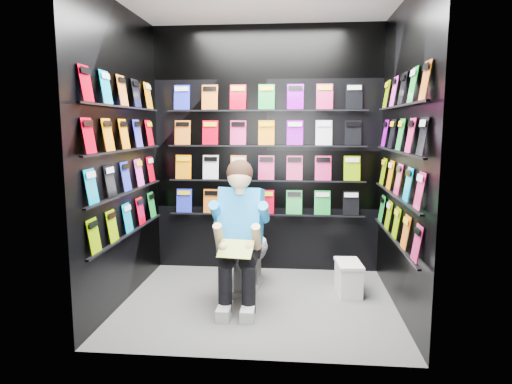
{
  "coord_description": "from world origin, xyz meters",
  "views": [
    {
      "loc": [
        0.34,
        -3.86,
        1.56
      ],
      "look_at": [
        -0.03,
        0.15,
        0.98
      ],
      "focal_mm": 32.0,
      "sensor_mm": 36.0,
      "label": 1
    }
  ],
  "objects": [
    {
      "name": "comics_left",
      "position": [
        -1.17,
        0.0,
        1.31
      ],
      "size": [
        0.06,
        1.7,
        1.37
      ],
      "primitive_type": null,
      "color": "#C20018",
      "rests_on": "wall_left"
    },
    {
      "name": "held_comic",
      "position": [
        -0.15,
        -0.33,
        0.58
      ],
      "size": [
        0.3,
        0.2,
        0.12
      ],
      "primitive_type": "cube",
      "rotation": [
        -0.96,
        0.0,
        -0.12
      ],
      "color": "green",
      "rests_on": "reader"
    },
    {
      "name": "wall_front",
      "position": [
        0.0,
        -1.0,
        1.3
      ],
      "size": [
        2.4,
        0.04,
        2.6
      ],
      "primitive_type": "cube",
      "color": "black",
      "rests_on": "floor"
    },
    {
      "name": "comics_back",
      "position": [
        0.0,
        0.97,
        1.31
      ],
      "size": [
        2.1,
        0.06,
        1.37
      ],
      "primitive_type": null,
      "color": "#C20018",
      "rests_on": "wall_back"
    },
    {
      "name": "comics_right",
      "position": [
        1.17,
        0.0,
        1.31
      ],
      "size": [
        0.06,
        1.7,
        1.37
      ],
      "primitive_type": null,
      "color": "#C20018",
      "rests_on": "wall_right"
    },
    {
      "name": "toilet",
      "position": [
        -0.15,
        0.4,
        0.37
      ],
      "size": [
        0.51,
        0.8,
        0.73
      ],
      "primitive_type": "imported",
      "rotation": [
        0.0,
        0.0,
        3.02
      ],
      "color": "white",
      "rests_on": "floor"
    },
    {
      "name": "longbox_lid",
      "position": [
        0.82,
        0.31,
        0.29
      ],
      "size": [
        0.25,
        0.4,
        0.03
      ],
      "primitive_type": "cube",
      "rotation": [
        0.0,
        0.0,
        0.08
      ],
      "color": "white",
      "rests_on": "longbox"
    },
    {
      "name": "wall_back",
      "position": [
        0.0,
        1.0,
        1.3
      ],
      "size": [
        2.4,
        0.04,
        2.6
      ],
      "primitive_type": "cube",
      "color": "black",
      "rests_on": "floor"
    },
    {
      "name": "longbox",
      "position": [
        0.82,
        0.31,
        0.14
      ],
      "size": [
        0.23,
        0.38,
        0.28
      ],
      "primitive_type": "cube",
      "rotation": [
        0.0,
        0.0,
        0.08
      ],
      "color": "white",
      "rests_on": "floor"
    },
    {
      "name": "reader",
      "position": [
        -0.15,
        0.02,
        0.76
      ],
      "size": [
        0.59,
        0.8,
        1.37
      ],
      "primitive_type": null,
      "rotation": [
        0.0,
        0.0,
        -0.12
      ],
      "color": "#158CE8",
      "rests_on": "toilet"
    },
    {
      "name": "wall_right",
      "position": [
        1.2,
        0.0,
        1.3
      ],
      "size": [
        0.04,
        2.0,
        2.6
      ],
      "primitive_type": "cube",
      "color": "black",
      "rests_on": "floor"
    },
    {
      "name": "wall_left",
      "position": [
        -1.2,
        0.0,
        1.3
      ],
      "size": [
        0.04,
        2.0,
        2.6
      ],
      "primitive_type": "cube",
      "color": "black",
      "rests_on": "floor"
    },
    {
      "name": "floor",
      "position": [
        0.0,
        0.0,
        0.0
      ],
      "size": [
        2.4,
        2.4,
        0.0
      ],
      "primitive_type": "plane",
      "color": "#555553",
      "rests_on": "ground"
    }
  ]
}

